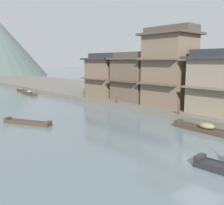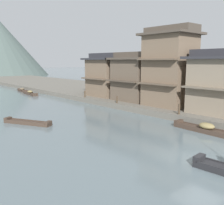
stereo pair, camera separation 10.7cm
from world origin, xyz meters
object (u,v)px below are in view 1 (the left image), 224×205
at_px(house_waterfront_tall, 136,77).
at_px(mooring_post_dock_near, 179,109).
at_px(boat_moored_second, 29,93).
at_px(house_waterfront_narrow, 109,75).
at_px(boat_midriver_drifting, 21,90).
at_px(boat_moored_third, 27,123).
at_px(house_waterfront_second, 169,67).
at_px(boat_moored_far, 207,129).
at_px(mooring_post_dock_far, 84,94).
at_px(mooring_post_dock_mid, 117,100).

bearing_deg(house_waterfront_tall, mooring_post_dock_near, -111.92).
bearing_deg(boat_moored_second, house_waterfront_narrow, -65.52).
height_order(boat_midriver_drifting, mooring_post_dock_near, mooring_post_dock_near).
distance_m(boat_moored_third, house_waterfront_second, 16.09).
bearing_deg(house_waterfront_second, boat_moored_far, -123.65).
bearing_deg(mooring_post_dock_far, boat_moored_third, -148.54).
height_order(boat_midriver_drifting, house_waterfront_tall, house_waterfront_tall).
distance_m(boat_midriver_drifting, mooring_post_dock_far, 18.37).
relative_size(boat_moored_second, mooring_post_dock_far, 6.10).
height_order(house_waterfront_tall, mooring_post_dock_near, house_waterfront_tall).
height_order(boat_moored_third, boat_moored_far, boat_moored_far).
bearing_deg(boat_moored_third, mooring_post_dock_mid, 1.17).
bearing_deg(boat_moored_third, house_waterfront_tall, 1.65).
bearing_deg(boat_moored_third, house_waterfront_narrow, 21.85).
bearing_deg(house_waterfront_tall, boat_moored_second, 107.39).
distance_m(boat_midriver_drifting, mooring_post_dock_mid, 25.03).
xyz_separation_m(boat_moored_third, mooring_post_dock_mid, (11.30, 0.23, 0.94)).
relative_size(boat_moored_far, mooring_post_dock_mid, 7.00).
distance_m(boat_moored_second, boat_midriver_drifting, 5.52).
xyz_separation_m(house_waterfront_narrow, mooring_post_dock_near, (-3.78, -14.56, -2.53)).
relative_size(house_waterfront_second, mooring_post_dock_near, 9.08).
bearing_deg(mooring_post_dock_far, boat_moored_far, -94.85).
relative_size(boat_moored_far, house_waterfront_second, 0.66).
distance_m(boat_moored_third, mooring_post_dock_near, 14.18).
xyz_separation_m(boat_moored_third, mooring_post_dock_near, (11.30, -8.51, 1.01)).
distance_m(boat_moored_far, mooring_post_dock_near, 4.13).
distance_m(boat_midriver_drifting, house_waterfront_narrow, 20.19).
relative_size(house_waterfront_second, house_waterfront_narrow, 1.39).
bearing_deg(house_waterfront_tall, mooring_post_dock_far, 119.03).
relative_size(boat_moored_far, boat_midriver_drifting, 1.51).
bearing_deg(boat_midriver_drifting, house_waterfront_second, -80.77).
bearing_deg(boat_midriver_drifting, mooring_post_dock_near, -87.19).
bearing_deg(house_waterfront_second, mooring_post_dock_near, -131.92).
bearing_deg(house_waterfront_second, boat_moored_third, 161.34).
height_order(house_waterfront_narrow, mooring_post_dock_near, house_waterfront_narrow).
relative_size(boat_moored_far, house_waterfront_narrow, 0.92).
bearing_deg(boat_moored_second, boat_moored_far, -88.52).
distance_m(boat_moored_second, mooring_post_dock_mid, 19.67).
xyz_separation_m(boat_moored_third, house_waterfront_second, (14.53, -4.91, 4.84)).
xyz_separation_m(house_waterfront_tall, mooring_post_dock_far, (-3.60, 6.48, -2.55)).
bearing_deg(mooring_post_dock_near, boat_moored_second, 94.95).
xyz_separation_m(boat_moored_far, house_waterfront_tall, (5.22, 12.64, 3.43)).
height_order(house_waterfront_narrow, mooring_post_dock_far, house_waterfront_narrow).
bearing_deg(house_waterfront_narrow, house_waterfront_second, -92.85).
bearing_deg(mooring_post_dock_far, mooring_post_dock_near, -90.00).
height_order(boat_midriver_drifting, house_waterfront_second, house_waterfront_second).
bearing_deg(mooring_post_dock_mid, boat_moored_far, -97.43).
bearing_deg(boat_moored_far, boat_midriver_drifting, 90.05).
distance_m(house_waterfront_tall, house_waterfront_narrow, 5.62).
xyz_separation_m(boat_moored_second, mooring_post_dock_near, (2.45, -28.24, 0.92)).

